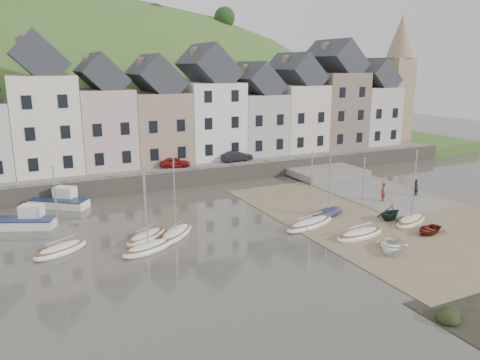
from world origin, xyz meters
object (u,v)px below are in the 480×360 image
sailboat_0 (61,249)px  person_red (383,192)px  rowboat_red (429,230)px  person_dark (415,187)px  car_right (237,156)px  car_left (175,162)px  rowboat_green (390,212)px  rowboat_white (392,246)px

sailboat_0 → person_red: (28.41, -0.22, 0.74)m
rowboat_red → person_dark: bearing=123.2°
rowboat_red → person_red: (2.84, 8.08, 0.66)m
person_dark → car_right: 19.83m
car_left → car_right: size_ratio=0.89×
rowboat_red → car_right: car_right is taller
rowboat_green → car_left: 23.70m
rowboat_white → car_left: size_ratio=0.95×
rowboat_white → person_dark: size_ratio=1.98×
rowboat_white → person_dark: (12.08, 9.63, 0.52)m
person_dark → person_red: bearing=-8.7°
rowboat_white → person_dark: 15.46m
car_left → sailboat_0: bearing=152.8°
rowboat_red → car_left: (-12.04, 24.28, 1.82)m
rowboat_white → car_right: bearing=135.5°
rowboat_red → person_red: 8.59m
car_left → car_right: bearing=-77.0°
rowboat_white → person_red: person_red is taller
car_right → sailboat_0: bearing=124.0°
car_left → rowboat_red: bearing=-140.6°
rowboat_green → rowboat_red: 3.74m
person_red → person_dark: size_ratio=1.12×
person_dark → car_right: car_right is taller
rowboat_red → person_red: bearing=144.3°
rowboat_green → person_dark: 8.71m
rowboat_white → car_left: car_left is taller
rowboat_green → car_right: 21.05m
person_dark → car_left: size_ratio=0.48×
person_dark → sailboat_0: bearing=-10.9°
rowboat_green → person_red: person_red is taller
sailboat_0 → person_dark: sailboat_0 is taller
person_red → person_dark: bearing=150.3°
person_red → person_dark: person_red is taller
sailboat_0 → car_left: size_ratio=1.93×
person_dark → car_left: (-19.09, 16.05, 1.25)m
sailboat_0 → car_right: 26.48m
person_dark → rowboat_green: bearing=20.6°
person_red → car_left: car_left is taller
car_left → rowboat_white: bearing=-151.7°
person_red → car_right: car_right is taller
person_dark → car_right: (-11.58, 16.05, 1.30)m
rowboat_green → car_right: (-4.15, 20.58, 1.50)m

